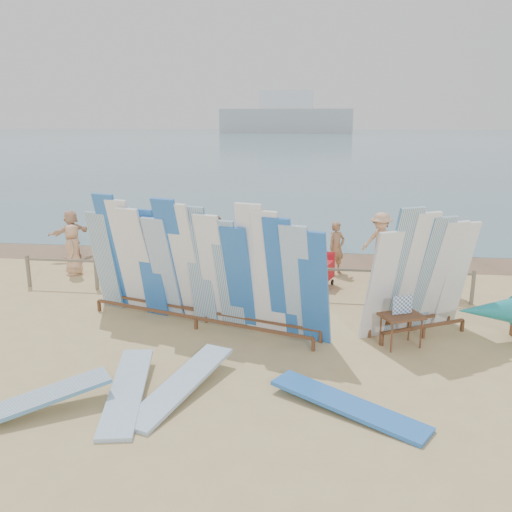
# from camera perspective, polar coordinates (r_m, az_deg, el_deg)

# --- Properties ---
(ground) EXTENTS (160.00, 160.00, 0.00)m
(ground) POSITION_cam_1_polar(r_m,az_deg,el_deg) (11.85, -4.09, -8.63)
(ground) COLOR tan
(ground) RESTS_ON ground
(ocean) EXTENTS (320.00, 240.00, 0.02)m
(ocean) POSITION_cam_1_polar(r_m,az_deg,el_deg) (138.79, 6.57, 12.21)
(ocean) COLOR #446A7A
(ocean) RESTS_ON ground
(wet_sand_strip) EXTENTS (40.00, 2.60, 0.01)m
(wet_sand_strip) POSITION_cam_1_polar(r_m,az_deg,el_deg) (18.61, 0.26, -0.08)
(wet_sand_strip) COLOR brown
(wet_sand_strip) RESTS_ON ground
(distant_ship) EXTENTS (45.00, 8.00, 14.00)m
(distant_ship) POSITION_cam_1_polar(r_m,az_deg,el_deg) (191.22, 3.18, 14.39)
(distant_ship) COLOR #999EA3
(distant_ship) RESTS_ON ocean
(fence) EXTENTS (12.08, 0.08, 0.90)m
(fence) POSITION_cam_1_polar(r_m,az_deg,el_deg) (14.43, -1.79, -1.73)
(fence) COLOR #736A57
(fence) RESTS_ON ground
(main_surfboard_rack) EXTENTS (5.89, 2.43, 2.96)m
(main_surfboard_rack) POSITION_cam_1_polar(r_m,az_deg,el_deg) (12.15, -5.96, -1.43)
(main_surfboard_rack) COLOR brown
(main_surfboard_rack) RESTS_ON ground
(side_surfboard_rack) EXTENTS (2.52, 1.78, 2.91)m
(side_surfboard_rack) POSITION_cam_1_polar(r_m,az_deg,el_deg) (12.11, 16.86, -2.19)
(side_surfboard_rack) COLOR brown
(side_surfboard_rack) RESTS_ON ground
(vendor_table) EXTENTS (1.01, 0.89, 1.11)m
(vendor_table) POSITION_cam_1_polar(r_m,az_deg,el_deg) (11.68, 14.99, -7.49)
(vendor_table) COLOR brown
(vendor_table) RESTS_ON ground
(flat_board_e) EXTENTS (2.48, 2.06, 0.43)m
(flat_board_e) POSITION_cam_1_polar(r_m,az_deg,el_deg) (9.71, -23.09, -15.24)
(flat_board_e) COLOR silver
(flat_board_e) RESTS_ON ground
(flat_board_d) EXTENTS (2.61, 1.86, 0.21)m
(flat_board_d) POSITION_cam_1_polar(r_m,az_deg,el_deg) (9.25, 9.60, -15.77)
(flat_board_d) COLOR blue
(flat_board_d) RESTS_ON ground
(flat_board_a) EXTENTS (1.07, 2.75, 0.28)m
(flat_board_a) POSITION_cam_1_polar(r_m,az_deg,el_deg) (9.76, -13.34, -14.25)
(flat_board_a) COLOR #82A9D0
(flat_board_a) RESTS_ON ground
(flat_board_b) EXTENTS (1.39, 2.73, 0.34)m
(flat_board_b) POSITION_cam_1_polar(r_m,az_deg,el_deg) (9.73, -7.83, -14.09)
(flat_board_b) COLOR #82A9D0
(flat_board_b) RESTS_ON ground
(beach_chair_left) EXTENTS (0.68, 0.69, 0.88)m
(beach_chair_left) POSITION_cam_1_polar(r_m,az_deg,el_deg) (14.82, 3.23, -2.82)
(beach_chair_left) COLOR red
(beach_chair_left) RESTS_ON ground
(beach_chair_right) EXTENTS (0.73, 0.74, 0.87)m
(beach_chair_right) POSITION_cam_1_polar(r_m,az_deg,el_deg) (15.13, -1.11, -2.45)
(beach_chair_right) COLOR red
(beach_chair_right) RESTS_ON ground
(stroller) EXTENTS (0.67, 0.81, 0.96)m
(stroller) POSITION_cam_1_polar(r_m,az_deg,el_deg) (15.32, 7.22, -1.84)
(stroller) COLOR red
(stroller) RESTS_ON ground
(beachgoer_2) EXTENTS (0.53, 0.84, 1.60)m
(beachgoer_2) POSITION_cam_1_polar(r_m,az_deg,el_deg) (16.38, -9.90, 0.60)
(beachgoer_2) COLOR beige
(beachgoer_2) RESTS_ON ground
(beachgoer_10) EXTENTS (1.07, 0.76, 1.67)m
(beachgoer_10) POSITION_cam_1_polar(r_m,az_deg,el_deg) (16.05, 17.08, 0.03)
(beachgoer_10) COLOR #8C6042
(beachgoer_10) RESTS_ON ground
(beachgoer_0) EXTENTS (0.64, 0.83, 1.54)m
(beachgoer_0) POSITION_cam_1_polar(r_m,az_deg,el_deg) (17.25, -18.72, 0.64)
(beachgoer_0) COLOR tan
(beachgoer_0) RESTS_ON ground
(beachgoer_4) EXTENTS (0.72, 1.14, 1.80)m
(beachgoer_4) POSITION_cam_1_polar(r_m,az_deg,el_deg) (16.41, -4.05, 1.17)
(beachgoer_4) COLOR #8C6042
(beachgoer_4) RESTS_ON ground
(beachgoer_3) EXTENTS (1.22, 0.97, 1.76)m
(beachgoer_3) POSITION_cam_1_polar(r_m,az_deg,el_deg) (16.84, -10.79, 1.21)
(beachgoer_3) COLOR tan
(beachgoer_3) RESTS_ON ground
(beachgoer_11) EXTENTS (1.29, 1.52, 1.64)m
(beachgoer_11) POSITION_cam_1_polar(r_m,az_deg,el_deg) (19.34, -18.84, 2.20)
(beachgoer_11) COLOR beige
(beachgoer_11) RESTS_ON ground
(beachgoer_8) EXTENTS (0.89, 0.56, 1.69)m
(beachgoer_8) POSITION_cam_1_polar(r_m,az_deg,el_deg) (15.11, 19.26, -0.95)
(beachgoer_8) COLOR beige
(beachgoer_8) RESTS_ON ground
(beachgoer_9) EXTENTS (1.26, 1.09, 1.85)m
(beachgoer_9) POSITION_cam_1_polar(r_m,az_deg,el_deg) (17.04, 12.97, 1.42)
(beachgoer_9) COLOR tan
(beachgoer_9) RESTS_ON ground
(beachgoer_7) EXTENTS (0.66, 0.62, 1.61)m
(beachgoer_7) POSITION_cam_1_polar(r_m,az_deg,el_deg) (16.57, 8.46, 0.84)
(beachgoer_7) COLOR #8C6042
(beachgoer_7) RESTS_ON ground
(beachgoer_1) EXTENTS (0.56, 0.65, 1.56)m
(beachgoer_1) POSITION_cam_1_polar(r_m,az_deg,el_deg) (18.14, -15.66, 1.54)
(beachgoer_1) COLOR #8C6042
(beachgoer_1) RESTS_ON ground
(beachgoer_6) EXTENTS (0.94, 0.72, 1.73)m
(beachgoer_6) POSITION_cam_1_polar(r_m,az_deg,el_deg) (15.64, 1.93, 0.42)
(beachgoer_6) COLOR tan
(beachgoer_6) RESTS_ON ground
(beachgoer_5) EXTENTS (1.56, 0.51, 1.68)m
(beachgoer_5) POSITION_cam_1_polar(r_m,az_deg,el_deg) (18.36, 0.57, 2.42)
(beachgoer_5) COLOR beige
(beachgoer_5) RESTS_ON ground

